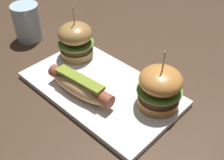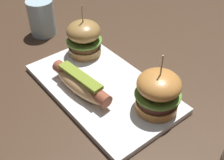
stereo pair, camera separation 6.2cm
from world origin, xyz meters
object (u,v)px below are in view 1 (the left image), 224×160
Objects in this scene: slider_left at (76,40)px; water_glass at (27,22)px; slider_right at (160,88)px; platter_main at (101,89)px; hot_dog at (80,86)px.

water_glass is (-0.18, -0.03, -0.01)m from slider_left.
water_glass is at bearing -176.84° from slider_right.
slider_left is 0.26m from slider_right.
platter_main is 2.67× the size of slider_right.
slider_right is (0.14, 0.09, 0.02)m from hot_dog.
platter_main is at bearing -18.51° from slider_left.
slider_left reaches higher than water_glass.
slider_left reaches higher than slider_right.
water_glass is at bearing 167.26° from hot_dog.
water_glass reaches higher than hot_dog.
slider_left is at bearing 179.88° from slider_right.
hot_dog reaches higher than platter_main.
platter_main is 0.32m from water_glass.
hot_dog is 0.17m from slider_right.
slider_right is (0.13, 0.04, 0.05)m from platter_main.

